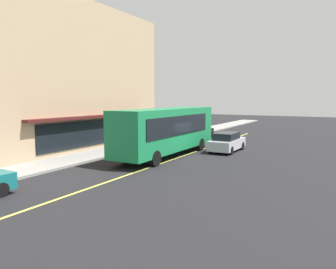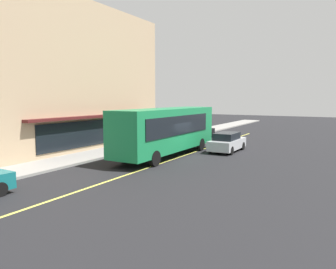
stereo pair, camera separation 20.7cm
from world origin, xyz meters
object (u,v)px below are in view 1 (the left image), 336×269
Objects in this scene: car_black at (199,132)px; pedestrian_near_storefront at (163,127)px; traffic_light at (158,117)px; car_silver at (227,142)px; bus at (167,129)px.

pedestrian_near_storefront reaches higher than car_black.
car_silver is (-0.95, -7.02, -1.79)m from traffic_light.
pedestrian_near_storefront is (5.06, 8.82, 0.38)m from car_silver.
traffic_light is 6.02m from car_black.
pedestrian_near_storefront is (9.21, 5.70, -0.87)m from bus.
traffic_light is 4.70m from pedestrian_near_storefront.
traffic_light is 1.97× the size of pedestrian_near_storefront.
bus is 5.34m from car_silver.
traffic_light is at bearing 37.38° from bus.
car_silver is 2.65× the size of pedestrian_near_storefront.
traffic_light reaches higher than pedestrian_near_storefront.
bus reaches higher than car_silver.
car_black is at bearing -17.67° from traffic_light.
car_silver is at bearing -140.62° from car_black.
car_black is (6.43, 5.28, 0.00)m from car_silver.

